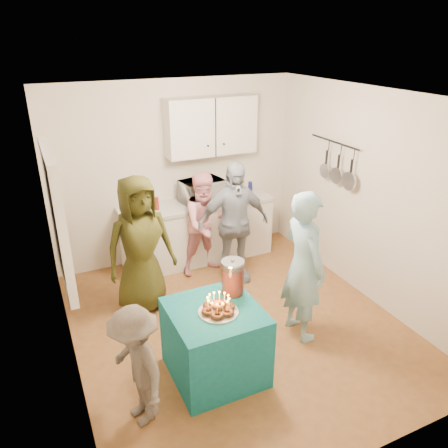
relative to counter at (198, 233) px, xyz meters
name	(u,v)px	position (x,y,z in m)	size (l,w,h in m)	color
floor	(236,324)	(-0.20, -1.70, -0.43)	(4.00, 4.00, 0.00)	brown
ceiling	(240,97)	(-0.20, -1.70, 2.17)	(4.00, 4.00, 0.00)	white
back_wall	(176,172)	(-0.20, 0.30, 0.87)	(3.60, 3.60, 0.00)	silver
left_wall	(59,257)	(-2.00, -1.70, 0.87)	(4.00, 4.00, 0.00)	silver
right_wall	(370,198)	(1.60, -1.70, 0.87)	(4.00, 4.00, 0.00)	silver
window_night	(55,219)	(-1.97, -1.40, 1.12)	(0.04, 1.00, 1.20)	black
counter	(198,233)	(0.00, 0.00, 0.00)	(2.20, 0.58, 0.86)	white
countertop	(197,204)	(0.00, 0.00, 0.46)	(2.24, 0.62, 0.05)	beige
upper_cabinet	(211,126)	(0.30, 0.15, 1.52)	(1.30, 0.30, 0.80)	white
pot_rack	(331,161)	(1.52, -1.00, 1.17)	(0.12, 1.00, 0.60)	black
microwave	(202,191)	(0.08, 0.00, 0.64)	(0.59, 0.40, 0.32)	white
party_table	(215,342)	(-0.75, -2.33, -0.05)	(0.85, 0.85, 0.76)	#10656C
donut_cake	(218,304)	(-0.74, -2.38, 0.42)	(0.38, 0.38, 0.18)	#381C0C
punch_jar	(233,278)	(-0.47, -2.13, 0.50)	(0.22, 0.22, 0.34)	#B31D0E
man_birthday	(303,266)	(0.38, -2.12, 0.43)	(0.63, 0.41, 1.71)	#9BCDE2
woman_back_left	(140,245)	(-1.08, -0.89, 0.43)	(0.84, 0.54, 1.71)	#5C5C1A
woman_back_center	(206,224)	(-0.03, -0.38, 0.30)	(0.71, 0.56, 1.47)	pink
woman_back_right	(234,224)	(0.22, -0.75, 0.41)	(0.98, 0.41, 1.68)	#102138
child_near_left	(136,367)	(-1.58, -2.56, 0.15)	(0.75, 0.43, 1.15)	#4D443E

